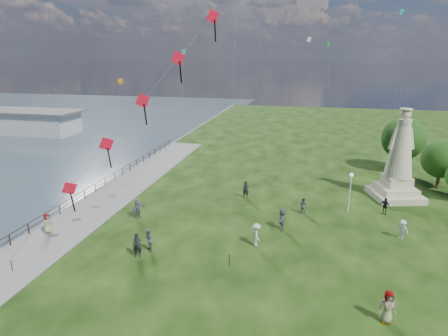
% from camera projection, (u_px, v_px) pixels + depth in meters
% --- Properties ---
extents(waterfront, '(200.00, 200.00, 1.51)m').
position_uv_depth(waterfront, '(77.00, 213.00, 34.80)').
color(waterfront, '#2F4147').
rests_on(waterfront, ground).
extents(pier_pavilion, '(30.00, 8.00, 4.40)m').
position_uv_depth(pier_pavilion, '(7.00, 121.00, 72.84)').
color(pier_pavilion, '#A0A09B').
rests_on(pier_pavilion, ground).
extents(statue, '(5.51, 5.51, 9.10)m').
position_uv_depth(statue, '(399.00, 165.00, 37.26)').
color(statue, '#B7AE8A').
rests_on(statue, ground).
extents(lamppost, '(0.36, 0.36, 3.86)m').
position_uv_depth(lamppost, '(351.00, 184.00, 33.81)').
color(lamppost, silver).
rests_on(lamppost, ground).
extents(tree_row, '(7.75, 13.45, 6.78)m').
position_uv_depth(tree_row, '(420.00, 148.00, 43.10)').
color(tree_row, '#382314').
rests_on(tree_row, ground).
extents(person_0, '(0.75, 0.58, 1.82)m').
position_uv_depth(person_0, '(137.00, 245.00, 26.80)').
color(person_0, black).
rests_on(person_0, ground).
extents(person_1, '(0.87, 0.98, 1.71)m').
position_uv_depth(person_1, '(148.00, 240.00, 27.58)').
color(person_1, '#595960').
rests_on(person_1, ground).
extents(person_2, '(1.04, 1.30, 1.79)m').
position_uv_depth(person_2, '(256.00, 235.00, 28.40)').
color(person_2, silver).
rests_on(person_2, ground).
extents(person_4, '(0.99, 0.68, 1.89)m').
position_uv_depth(person_4, '(387.00, 307.00, 20.15)').
color(person_4, '#595960').
rests_on(person_4, ground).
extents(person_5, '(1.16, 1.77, 1.76)m').
position_uv_depth(person_5, '(138.00, 209.00, 33.27)').
color(person_5, '#595960').
rests_on(person_5, ground).
extents(person_6, '(0.72, 0.55, 1.78)m').
position_uv_depth(person_6, '(246.00, 190.00, 37.98)').
color(person_6, black).
rests_on(person_6, ground).
extents(person_7, '(0.87, 0.73, 1.54)m').
position_uv_depth(person_7, '(303.00, 205.00, 34.35)').
color(person_7, '#595960').
rests_on(person_7, ground).
extents(person_8, '(1.13, 1.02, 1.58)m').
position_uv_depth(person_8, '(402.00, 229.00, 29.51)').
color(person_8, silver).
rests_on(person_8, ground).
extents(person_9, '(1.00, 0.95, 1.56)m').
position_uv_depth(person_9, '(385.00, 206.00, 34.12)').
color(person_9, black).
rests_on(person_9, ground).
extents(person_10, '(0.62, 0.88, 1.67)m').
position_uv_depth(person_10, '(48.00, 224.00, 30.26)').
color(person_10, '#595960').
rests_on(person_10, ground).
extents(person_11, '(0.76, 1.70, 1.83)m').
position_uv_depth(person_11, '(282.00, 219.00, 31.07)').
color(person_11, '#595960').
rests_on(person_11, ground).
extents(red_kite_train, '(12.16, 9.35, 17.09)m').
position_uv_depth(red_kite_train, '(139.00, 107.00, 25.72)').
color(red_kite_train, black).
rests_on(red_kite_train, ground).
extents(small_kites, '(28.25, 17.90, 27.70)m').
position_uv_depth(small_kites, '(286.00, 44.00, 39.84)').
color(small_kites, teal).
rests_on(small_kites, ground).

